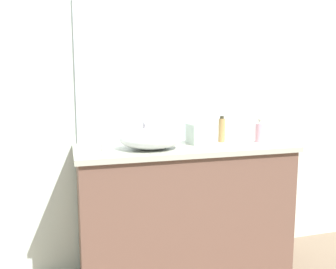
{
  "coord_description": "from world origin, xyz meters",
  "views": [
    {
      "loc": [
        -0.81,
        -1.68,
        1.3
      ],
      "look_at": [
        -0.2,
        0.39,
        0.99
      ],
      "focal_mm": 36.63,
      "sensor_mm": 36.0,
      "label": 1
    }
  ],
  "objects_px": {
    "sink_basin": "(151,139)",
    "soap_dispenser": "(259,131)",
    "lotion_bottle": "(222,130)",
    "candle_jar": "(105,147)",
    "tissue_box": "(199,133)"
  },
  "relations": [
    {
      "from": "soap_dispenser",
      "to": "lotion_bottle",
      "type": "height_order",
      "value": "lotion_bottle"
    },
    {
      "from": "candle_jar",
      "to": "tissue_box",
      "type": "bearing_deg",
      "value": 6.42
    },
    {
      "from": "soap_dispenser",
      "to": "candle_jar",
      "type": "height_order",
      "value": "soap_dispenser"
    },
    {
      "from": "sink_basin",
      "to": "soap_dispenser",
      "type": "distance_m",
      "value": 0.79
    },
    {
      "from": "lotion_bottle",
      "to": "soap_dispenser",
      "type": "bearing_deg",
      "value": -17.48
    },
    {
      "from": "lotion_bottle",
      "to": "candle_jar",
      "type": "distance_m",
      "value": 0.83
    },
    {
      "from": "lotion_bottle",
      "to": "sink_basin",
      "type": "bearing_deg",
      "value": -166.4
    },
    {
      "from": "sink_basin",
      "to": "soap_dispenser",
      "type": "bearing_deg",
      "value": 3.75
    },
    {
      "from": "lotion_bottle",
      "to": "candle_jar",
      "type": "relative_size",
      "value": 3.98
    },
    {
      "from": "lotion_bottle",
      "to": "tissue_box",
      "type": "bearing_deg",
      "value": -171.27
    },
    {
      "from": "sink_basin",
      "to": "candle_jar",
      "type": "height_order",
      "value": "sink_basin"
    },
    {
      "from": "soap_dispenser",
      "to": "sink_basin",
      "type": "bearing_deg",
      "value": -176.25
    },
    {
      "from": "lotion_bottle",
      "to": "tissue_box",
      "type": "relative_size",
      "value": 1.02
    },
    {
      "from": "sink_basin",
      "to": "lotion_bottle",
      "type": "distance_m",
      "value": 0.55
    },
    {
      "from": "sink_basin",
      "to": "candle_jar",
      "type": "xyz_separation_m",
      "value": [
        -0.28,
        0.03,
        -0.05
      ]
    }
  ]
}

